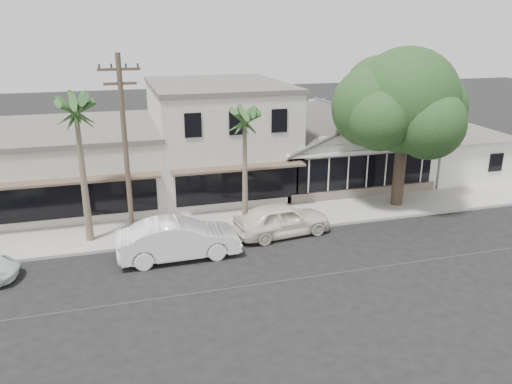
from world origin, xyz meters
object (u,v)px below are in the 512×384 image
object	(u,v)px
shade_tree	(402,103)
car_0	(282,219)
utility_pole	(126,149)
car_1	(178,239)

from	to	relation	value
shade_tree	car_0	bearing A→B (deg)	-162.85
utility_pole	car_0	world-z (taller)	utility_pole
utility_pole	shade_tree	bearing A→B (deg)	6.79
car_0	car_1	world-z (taller)	car_1
utility_pole	shade_tree	world-z (taller)	shade_tree
utility_pole	car_0	size ratio (longest dim) A/B	1.83
car_0	car_1	xyz separation A→B (m)	(-5.35, -1.16, 0.07)
utility_pole	car_0	distance (m)	8.31
car_0	shade_tree	world-z (taller)	shade_tree
car_0	car_1	bearing A→B (deg)	94.94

